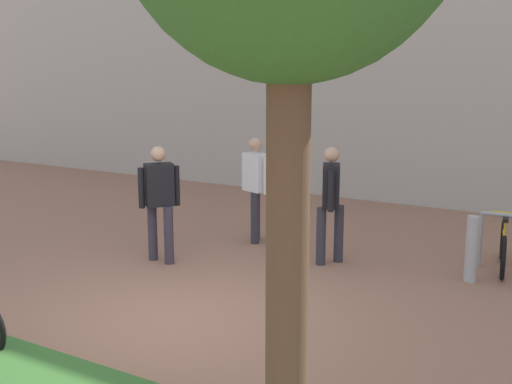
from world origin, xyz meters
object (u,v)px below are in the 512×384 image
Objects in this scene: bollard_steel at (471,249)px; person_suited_dark at (331,198)px; person_suited_navy at (159,197)px; person_casual_tan at (255,183)px.

bollard_steel is 2.04m from person_suited_dark.
bollard_steel is 0.52× the size of person_suited_navy.
person_casual_tan is 1.61m from person_suited_dark.
person_suited_navy is at bearing -161.20° from bollard_steel.
person_suited_navy is at bearing -151.29° from person_suited_dark.
person_suited_dark is (-1.96, -0.21, 0.53)m from bollard_steel.
person_suited_dark and person_suited_navy have the same top height.
person_suited_dark is at bearing -173.76° from bollard_steel.
person_suited_dark is (1.54, -0.48, 0.00)m from person_casual_tan.
person_suited_navy is (-0.64, -1.67, 0.00)m from person_casual_tan.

